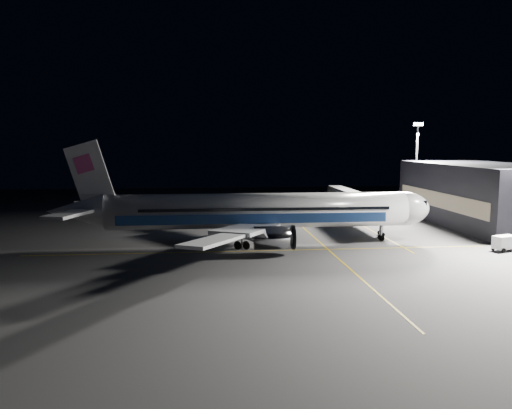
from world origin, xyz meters
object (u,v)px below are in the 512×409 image
at_px(floodlight_mast_north, 417,159).
at_px(baggage_tug, 225,222).
at_px(safety_cone_c, 241,231).
at_px(service_truck, 507,243).
at_px(safety_cone_a, 291,236).
at_px(jet_bridge, 358,200).
at_px(safety_cone_b, 234,231).
at_px(airliner, 252,211).

xyz_separation_m(floodlight_mast_north, baggage_tug, (-44.81, -15.11, -11.62)).
distance_m(floodlight_mast_north, baggage_tug, 48.70).
bearing_deg(safety_cone_c, service_truck, -25.76).
bearing_deg(safety_cone_a, baggage_tug, 130.02).
bearing_deg(jet_bridge, safety_cone_b, -161.81).
distance_m(airliner, safety_cone_c, 10.34).
distance_m(jet_bridge, floodlight_mast_north, 24.06).
relative_size(jet_bridge, service_truck, 7.07).
bearing_deg(safety_cone_b, safety_cone_c, -30.38).
bearing_deg(safety_cone_a, airliner, -150.52).
distance_m(jet_bridge, safety_cone_a, 21.73).
distance_m(jet_bridge, service_truck, 31.39).
bearing_deg(floodlight_mast_north, airliner, -142.09).
distance_m(jet_bridge, baggage_tug, 27.11).
bearing_deg(jet_bridge, airliner, -141.96).
relative_size(floodlight_mast_north, safety_cone_c, 30.80).
bearing_deg(airliner, safety_cone_a, 29.48).
bearing_deg(baggage_tug, airliner, -90.38).
height_order(airliner, floodlight_mast_north, floodlight_mast_north).
bearing_deg(baggage_tug, safety_cone_c, -84.52).
height_order(floodlight_mast_north, safety_cone_c, floodlight_mast_north).
height_order(jet_bridge, safety_cone_a, jet_bridge).
height_order(baggage_tug, safety_cone_c, baggage_tug).
bearing_deg(baggage_tug, jet_bridge, -10.35).
distance_m(jet_bridge, safety_cone_c, 26.18).
distance_m(airliner, baggage_tug, 17.84).
distance_m(jet_bridge, safety_cone_b, 27.02).
distance_m(floodlight_mast_north, safety_cone_c, 49.53).
xyz_separation_m(floodlight_mast_north, service_truck, (-3.54, -41.59, -11.13)).
distance_m(airliner, jet_bridge, 29.31).
xyz_separation_m(floodlight_mast_north, safety_cone_c, (-42.22, -22.92, -12.04)).
bearing_deg(safety_cone_c, airliner, -82.78).
bearing_deg(airliner, floodlight_mast_north, 37.91).
distance_m(safety_cone_b, safety_cone_c, 1.30).
height_order(airliner, service_truck, airliner).
relative_size(safety_cone_b, safety_cone_c, 0.89).
height_order(safety_cone_a, safety_cone_b, safety_cone_b).
distance_m(service_truck, safety_cone_a, 33.38).
xyz_separation_m(service_truck, safety_cone_c, (-38.69, 18.67, -0.91)).
bearing_deg(service_truck, safety_cone_a, 138.03).
relative_size(jet_bridge, safety_cone_b, 57.56).
bearing_deg(airliner, safety_cone_b, 103.15).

